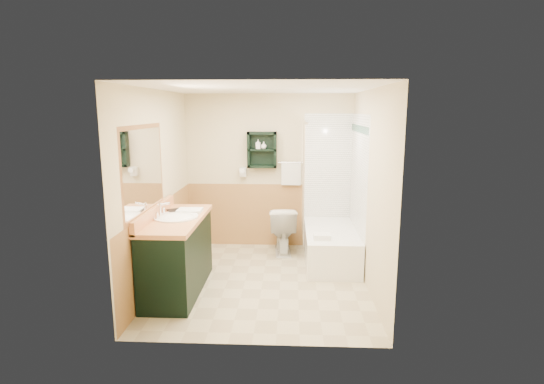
{
  "coord_description": "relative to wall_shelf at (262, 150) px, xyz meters",
  "views": [
    {
      "loc": [
        0.36,
        -5.1,
        2.16
      ],
      "look_at": [
        0.11,
        0.2,
        1.12
      ],
      "focal_mm": 28.0,
      "sensor_mm": 36.0,
      "label": 1
    }
  ],
  "objects": [
    {
      "name": "curtain_rod",
      "position": [
        0.63,
        -0.66,
        0.45
      ],
      "size": [
        0.03,
        1.6,
        0.03
      ],
      "primitive_type": "cylinder",
      "rotation": [
        1.57,
        0.0,
        0.0
      ],
      "color": "silver",
      "rests_on": "back_wall"
    },
    {
      "name": "vanity",
      "position": [
        -0.89,
        -1.73,
        -1.09
      ],
      "size": [
        0.59,
        1.44,
        0.91
      ],
      "primitive_type": "cube",
      "color": "black",
      "rests_on": "ground"
    },
    {
      "name": "soap_bottle_a",
      "position": [
        -0.06,
        -0.01,
        0.05
      ],
      "size": [
        0.07,
        0.15,
        0.07
      ],
      "primitive_type": "imported",
      "rotation": [
        0.0,
        0.0,
        0.0
      ],
      "color": "white",
      "rests_on": "wall_shelf"
    },
    {
      "name": "tile_accent",
      "position": [
        1.37,
        -0.66,
        0.35
      ],
      "size": [
        1.5,
        1.5,
        0.1
      ],
      "primitive_type": null,
      "color": "#124130",
      "rests_on": "right_wall"
    },
    {
      "name": "soap_bottle_b",
      "position": [
        0.03,
        -0.01,
        0.06
      ],
      "size": [
        0.09,
        0.11,
        0.09
      ],
      "primitive_type": "imported",
      "rotation": [
        0.0,
        0.0,
        -0.05
      ],
      "color": "white",
      "rests_on": "wall_shelf"
    },
    {
      "name": "bathtub",
      "position": [
        1.03,
        -0.64,
        -1.31
      ],
      "size": [
        0.72,
        1.5,
        0.48
      ],
      "primitive_type": "cube",
      "color": "white",
      "rests_on": "ground"
    },
    {
      "name": "counter_towel",
      "position": [
        -0.8,
        -1.46,
        -0.62
      ],
      "size": [
        0.29,
        0.23,
        0.04
      ],
      "primitive_type": "cube",
      "color": "silver",
      "rests_on": "vanity"
    },
    {
      "name": "wall_shelf",
      "position": [
        0.0,
        0.0,
        0.0
      ],
      "size": [
        0.45,
        0.15,
        0.55
      ],
      "primitive_type": "cube",
      "color": "black",
      "rests_on": "back_wall"
    },
    {
      "name": "tile_back",
      "position": [
        1.13,
        0.07,
        -0.5
      ],
      "size": [
        0.95,
        0.95,
        2.1
      ],
      "primitive_type": null,
      "color": "white",
      "rests_on": "back_wall"
    },
    {
      "name": "back_wall",
      "position": [
        0.1,
        0.11,
        -0.35
      ],
      "size": [
        2.6,
        0.04,
        2.4
      ],
      "primitive_type": "cube",
      "color": "beige",
      "rests_on": "ground"
    },
    {
      "name": "wainscot_back",
      "position": [
        0.1,
        0.08,
        -1.05
      ],
      "size": [
        2.58,
        2.58,
        1.0
      ],
      "primitive_type": null,
      "color": "tan",
      "rests_on": "back_wall"
    },
    {
      "name": "shower_curtain",
      "position": [
        0.63,
        -0.48,
        -0.4
      ],
      "size": [
        1.05,
        1.05,
        1.7
      ],
      "primitive_type": null,
      "color": "#BCAC8E",
      "rests_on": "curtain_rod"
    },
    {
      "name": "floor",
      "position": [
        0.1,
        -1.41,
        -1.55
      ],
      "size": [
        3.0,
        3.0,
        0.0
      ],
      "primitive_type": "plane",
      "color": "#BEB18B",
      "rests_on": "ground"
    },
    {
      "name": "vanity_book",
      "position": [
        -1.06,
        -1.49,
        -0.53
      ],
      "size": [
        0.15,
        0.1,
        0.21
      ],
      "primitive_type": "imported",
      "rotation": [
        0.0,
        0.0,
        0.52
      ],
      "color": "black",
      "rests_on": "vanity"
    },
    {
      "name": "wainscot_left",
      "position": [
        -1.19,
        -1.41,
        -1.05
      ],
      "size": [
        2.98,
        2.98,
        1.0
      ],
      "primitive_type": null,
      "color": "tan",
      "rests_on": "left_wall"
    },
    {
      "name": "left_wall",
      "position": [
        -1.22,
        -1.41,
        -0.35
      ],
      "size": [
        0.04,
        3.0,
        2.4
      ],
      "primitive_type": "cube",
      "color": "beige",
      "rests_on": "ground"
    },
    {
      "name": "hair_dryer",
      "position": [
        -0.3,
        0.02,
        -0.35
      ],
      "size": [
        0.1,
        0.24,
        0.18
      ],
      "primitive_type": null,
      "color": "white",
      "rests_on": "back_wall"
    },
    {
      "name": "toilet",
      "position": [
        0.33,
        -0.26,
        -1.2
      ],
      "size": [
        0.45,
        0.75,
        0.71
      ],
      "primitive_type": "imported",
      "rotation": [
        0.0,
        0.0,
        3.21
      ],
      "color": "white",
      "rests_on": "ground"
    },
    {
      "name": "right_wall",
      "position": [
        1.42,
        -1.41,
        -0.35
      ],
      "size": [
        0.04,
        3.0,
        2.4
      ],
      "primitive_type": "cube",
      "color": "beige",
      "rests_on": "ground"
    },
    {
      "name": "mirror_frame",
      "position": [
        -1.17,
        -1.96,
        -0.05
      ],
      "size": [
        1.3,
        1.3,
        1.0
      ],
      "primitive_type": null,
      "color": "brown",
      "rests_on": "left_wall"
    },
    {
      "name": "tile_right",
      "position": [
        1.38,
        -0.66,
        -0.5
      ],
      "size": [
        1.5,
        1.5,
        2.1
      ],
      "primitive_type": null,
      "color": "white",
      "rests_on": "right_wall"
    },
    {
      "name": "mirror_glass",
      "position": [
        -1.17,
        -1.96,
        -0.05
      ],
      "size": [
        1.2,
        1.2,
        0.9
      ],
      "primitive_type": null,
      "color": "white",
      "rests_on": "left_wall"
    },
    {
      "name": "tub_towel",
      "position": [
        0.87,
        -1.11,
        -1.04
      ],
      "size": [
        0.22,
        0.18,
        0.07
      ],
      "primitive_type": "cube",
      "color": "silver",
      "rests_on": "bathtub"
    },
    {
      "name": "ceiling",
      "position": [
        0.1,
        -1.41,
        0.87
      ],
      "size": [
        2.6,
        3.0,
        0.04
      ],
      "primitive_type": "cube",
      "color": "white",
      "rests_on": "back_wall"
    },
    {
      "name": "towel_bar",
      "position": [
        0.45,
        0.04,
        -0.2
      ],
      "size": [
        0.4,
        0.06,
        0.4
      ],
      "primitive_type": null,
      "color": "silver",
      "rests_on": "back_wall"
    }
  ]
}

